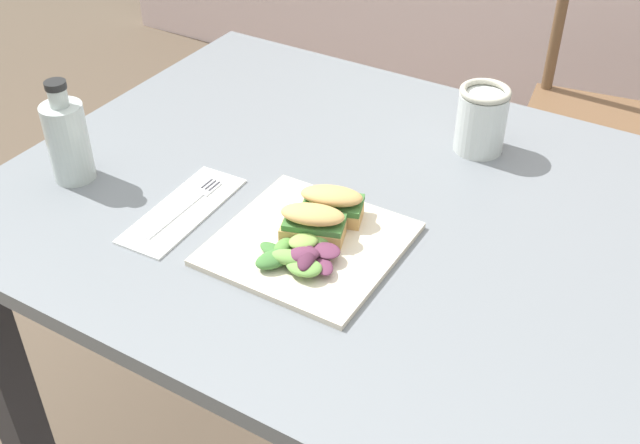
% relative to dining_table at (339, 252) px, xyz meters
% --- Properties ---
extents(dining_table, '(1.14, 0.94, 0.74)m').
position_rel_dining_table_xyz_m(dining_table, '(0.00, 0.00, 0.00)').
color(dining_table, slate).
rests_on(dining_table, ground).
extents(chair_wooden_far, '(0.45, 0.45, 0.87)m').
position_rel_dining_table_xyz_m(chair_wooden_far, '(0.23, 1.04, -0.17)').
color(chair_wooden_far, brown).
rests_on(chair_wooden_far, ground).
extents(plate_lunch, '(0.27, 0.27, 0.01)m').
position_rel_dining_table_xyz_m(plate_lunch, '(0.02, -0.15, 0.13)').
color(plate_lunch, beige).
rests_on(plate_lunch, dining_table).
extents(sandwich_half_front, '(0.11, 0.09, 0.06)m').
position_rel_dining_table_xyz_m(sandwich_half_front, '(0.02, -0.13, 0.17)').
color(sandwich_half_front, tan).
rests_on(sandwich_half_front, plate_lunch).
extents(sandwich_half_back, '(0.11, 0.09, 0.06)m').
position_rel_dining_table_xyz_m(sandwich_half_back, '(0.03, -0.08, 0.17)').
color(sandwich_half_back, tan).
rests_on(sandwich_half_back, plate_lunch).
extents(salad_mixed_greens, '(0.14, 0.14, 0.03)m').
position_rel_dining_table_xyz_m(salad_mixed_greens, '(0.04, -0.20, 0.15)').
color(salad_mixed_greens, '#84A84C').
rests_on(salad_mixed_greens, plate_lunch).
extents(napkin_folded, '(0.10, 0.25, 0.00)m').
position_rel_dining_table_xyz_m(napkin_folded, '(-0.20, -0.18, 0.13)').
color(napkin_folded, white).
rests_on(napkin_folded, dining_table).
extents(fork_on_napkin, '(0.03, 0.19, 0.00)m').
position_rel_dining_table_xyz_m(fork_on_napkin, '(-0.20, -0.16, 0.13)').
color(fork_on_napkin, silver).
rests_on(fork_on_napkin, napkin_folded).
extents(bottle_cold_brew, '(0.07, 0.07, 0.18)m').
position_rel_dining_table_xyz_m(bottle_cold_brew, '(-0.43, -0.19, 0.19)').
color(bottle_cold_brew, black).
rests_on(bottle_cold_brew, dining_table).
extents(mason_jar_iced_tea, '(0.09, 0.09, 0.12)m').
position_rel_dining_table_xyz_m(mason_jar_iced_tea, '(0.15, 0.26, 0.18)').
color(mason_jar_iced_tea, gold).
rests_on(mason_jar_iced_tea, dining_table).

